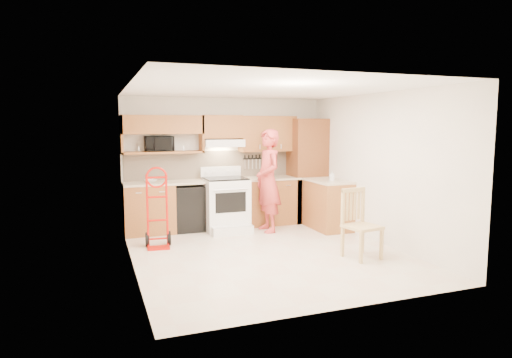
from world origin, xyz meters
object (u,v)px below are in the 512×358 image
range (226,200)px  microwave (159,144)px  person (268,181)px  hand_truck (157,211)px  dining_chair (362,224)px

range → microwave: bearing=160.7°
microwave → person: person is taller
microwave → person: (1.87, -0.74, -0.68)m
hand_truck → dining_chair: size_ratio=1.15×
range → dining_chair: range is taller
dining_chair → person: bearing=98.4°
microwave → range: microwave is taller
microwave → dining_chair: size_ratio=0.49×
person → dining_chair: size_ratio=1.85×
person → dining_chair: (0.68, -2.07, -0.44)m
microwave → dining_chair: 3.95m
person → hand_truck: size_ratio=1.61×
range → dining_chair: (1.39, -2.39, -0.07)m
person → hand_truck: 2.16m
range → person: 0.86m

